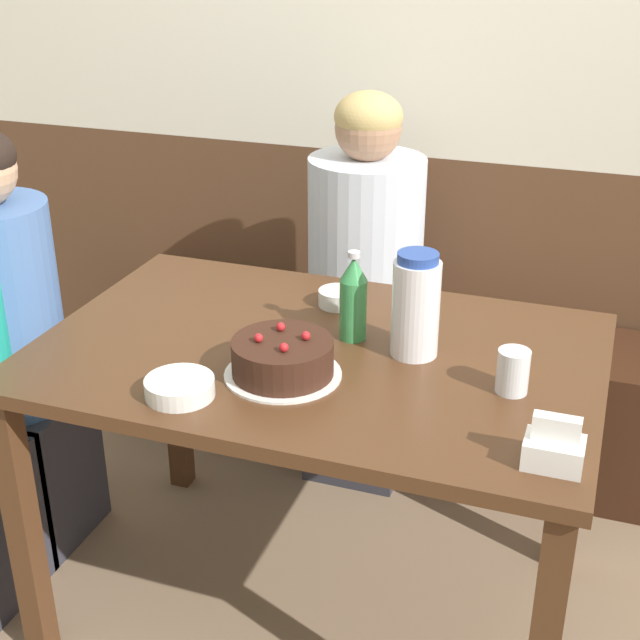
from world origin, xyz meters
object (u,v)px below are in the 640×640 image
object	(u,v)px
napkin_holder	(554,448)
person_pale_blue_shirt	(364,297)
glass_water_tall	(513,371)
person_grey_tee	(8,357)
birthday_cake	(283,359)
bowl_rice_small	(180,388)
bench_seat	(399,385)
water_pitcher	(416,306)
soju_bottle	(353,298)
bowl_soup_white	(338,298)

from	to	relation	value
napkin_holder	person_pale_blue_shirt	xyz separation A→B (m)	(-0.66, 1.00, -0.21)
glass_water_tall	person_pale_blue_shirt	distance (m)	0.95
person_pale_blue_shirt	person_grey_tee	size ratio (longest dim) A/B	1.02
birthday_cake	glass_water_tall	size ratio (longest dim) A/B	2.69
bowl_rice_small	glass_water_tall	bearing A→B (deg)	20.96
napkin_holder	bench_seat	bearing A→B (deg)	116.73
birthday_cake	water_pitcher	xyz separation A→B (m)	(0.25, 0.20, 0.08)
napkin_holder	person_grey_tee	xyz separation A→B (m)	(-1.49, 0.33, -0.23)
bowl_rice_small	person_grey_tee	distance (m)	0.81
bowl_rice_small	person_pale_blue_shirt	size ratio (longest dim) A/B	0.12
water_pitcher	bowl_rice_small	distance (m)	0.56
water_pitcher	soju_bottle	distance (m)	0.16
bowl_rice_small	person_grey_tee	bearing A→B (deg)	155.57
napkin_holder	bowl_rice_small	distance (m)	0.77
bowl_soup_white	bowl_rice_small	distance (m)	0.58
bench_seat	bowl_soup_white	bearing A→B (deg)	-93.29
bowl_soup_white	glass_water_tall	world-z (taller)	glass_water_tall
bench_seat	birthday_cake	world-z (taller)	birthday_cake
bowl_soup_white	person_grey_tee	bearing A→B (deg)	-165.17
napkin_holder	bowl_soup_white	size ratio (longest dim) A/B	1.08
birthday_cake	bowl_rice_small	world-z (taller)	birthday_cake
glass_water_tall	person_grey_tee	xyz separation A→B (m)	(-1.38, 0.07, -0.24)
napkin_holder	bowl_rice_small	xyz separation A→B (m)	(-0.77, 0.00, -0.02)
glass_water_tall	person_grey_tee	size ratio (longest dim) A/B	0.08
water_pitcher	napkin_holder	bearing A→B (deg)	-45.38
birthday_cake	soju_bottle	world-z (taller)	soju_bottle
water_pitcher	person_pale_blue_shirt	xyz separation A→B (m)	(-0.31, 0.64, -0.29)
birthday_cake	glass_water_tall	world-z (taller)	birthday_cake
water_pitcher	glass_water_tall	distance (m)	0.27
bowl_rice_small	birthday_cake	bearing A→B (deg)	42.30
bowl_soup_white	person_grey_tee	xyz separation A→B (m)	(-0.88, -0.23, -0.21)
person_grey_tee	birthday_cake	bearing A→B (deg)	-10.73
birthday_cake	soju_bottle	bearing A→B (deg)	69.03
birthday_cake	bowl_soup_white	world-z (taller)	birthday_cake
soju_bottle	bowl_soup_white	world-z (taller)	soju_bottle
bench_seat	glass_water_tall	world-z (taller)	glass_water_tall
water_pitcher	person_grey_tee	xyz separation A→B (m)	(-1.14, -0.03, -0.31)
birthday_cake	napkin_holder	distance (m)	0.62
water_pitcher	soju_bottle	world-z (taller)	water_pitcher
person_pale_blue_shirt	person_grey_tee	xyz separation A→B (m)	(-0.83, -0.68, -0.02)
birthday_cake	napkin_holder	size ratio (longest dim) A/B	2.38
bench_seat	glass_water_tall	size ratio (longest dim) A/B	21.61
water_pitcher	bowl_soup_white	distance (m)	0.34
soju_bottle	person_grey_tee	bearing A→B (deg)	-176.31
birthday_cake	napkin_holder	xyz separation A→B (m)	(0.60, -0.16, -0.00)
bench_seat	water_pitcher	distance (m)	1.04
bowl_rice_small	bench_seat	bearing A→B (deg)	80.02
bench_seat	glass_water_tall	bearing A→B (deg)	-62.52
bench_seat	bowl_rice_small	bearing A→B (deg)	-99.98
soju_bottle	bowl_rice_small	bearing A→B (deg)	-123.92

